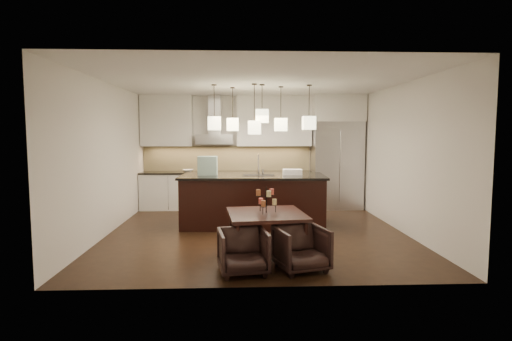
{
  "coord_description": "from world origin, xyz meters",
  "views": [
    {
      "loc": [
        -0.32,
        -7.42,
        1.85
      ],
      "look_at": [
        0.0,
        0.2,
        1.15
      ],
      "focal_mm": 28.0,
      "sensor_mm": 36.0,
      "label": 1
    }
  ],
  "objects_px": {
    "armchair_right": "(301,249)",
    "dining_table": "(266,235)",
    "refrigerator": "(336,165)",
    "island_body": "(253,201)",
    "armchair_left": "(243,251)"
  },
  "relations": [
    {
      "from": "refrigerator",
      "to": "armchair_left",
      "type": "height_order",
      "value": "refrigerator"
    },
    {
      "from": "island_body",
      "to": "armchair_right",
      "type": "xyz_separation_m",
      "value": [
        0.57,
        -2.7,
        -0.19
      ]
    },
    {
      "from": "armchair_right",
      "to": "dining_table",
      "type": "bearing_deg",
      "value": 108.72
    },
    {
      "from": "armchair_left",
      "to": "island_body",
      "type": "bearing_deg",
      "value": 76.67
    },
    {
      "from": "refrigerator",
      "to": "armchair_right",
      "type": "bearing_deg",
      "value": -109.23
    },
    {
      "from": "dining_table",
      "to": "armchair_left",
      "type": "xyz_separation_m",
      "value": [
        -0.35,
        -0.72,
        -0.04
      ]
    },
    {
      "from": "armchair_left",
      "to": "dining_table",
      "type": "bearing_deg",
      "value": 54.89
    },
    {
      "from": "refrigerator",
      "to": "armchair_left",
      "type": "bearing_deg",
      "value": -117.16
    },
    {
      "from": "armchair_left",
      "to": "armchair_right",
      "type": "relative_size",
      "value": 0.98
    },
    {
      "from": "dining_table",
      "to": "armchair_right",
      "type": "distance_m",
      "value": 0.77
    },
    {
      "from": "island_body",
      "to": "armchair_right",
      "type": "bearing_deg",
      "value": -75.54
    },
    {
      "from": "refrigerator",
      "to": "island_body",
      "type": "bearing_deg",
      "value": -139.42
    },
    {
      "from": "armchair_left",
      "to": "armchair_right",
      "type": "bearing_deg",
      "value": -2.55
    },
    {
      "from": "island_body",
      "to": "armchair_left",
      "type": "xyz_separation_m",
      "value": [
        -0.23,
        -2.79,
        -0.2
      ]
    },
    {
      "from": "refrigerator",
      "to": "island_body",
      "type": "xyz_separation_m",
      "value": [
        -2.15,
        -1.84,
        -0.58
      ]
    }
  ]
}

